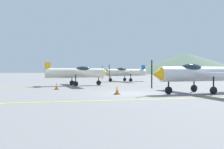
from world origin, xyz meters
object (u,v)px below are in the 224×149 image
(airplane_far, at_px, (125,72))
(traffic_cone_side, at_px, (57,86))
(traffic_cone_front, at_px, (117,90))
(airplane_near, at_px, (198,73))
(airplane_mid, at_px, (78,73))

(airplane_far, distance_m, traffic_cone_side, 16.91)
(traffic_cone_front, relative_size, traffic_cone_side, 1.00)
(airplane_near, relative_size, airplane_far, 1.00)
(airplane_near, distance_m, airplane_far, 19.42)
(airplane_mid, distance_m, airplane_far, 11.52)
(traffic_cone_front, bearing_deg, airplane_far, 73.04)
(airplane_near, xyz_separation_m, airplane_mid, (-7.76, 10.87, 0.00))
(traffic_cone_side, bearing_deg, traffic_cone_front, -51.91)
(airplane_mid, distance_m, traffic_cone_side, 5.67)
(airplane_near, distance_m, airplane_mid, 13.36)
(airplane_mid, bearing_deg, traffic_cone_side, -113.27)
(airplane_far, distance_m, traffic_cone_front, 19.82)
(traffic_cone_front, distance_m, traffic_cone_side, 6.70)
(traffic_cone_front, xyz_separation_m, traffic_cone_side, (-4.13, 5.27, 0.00))
(airplane_mid, bearing_deg, airplane_near, -54.46)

